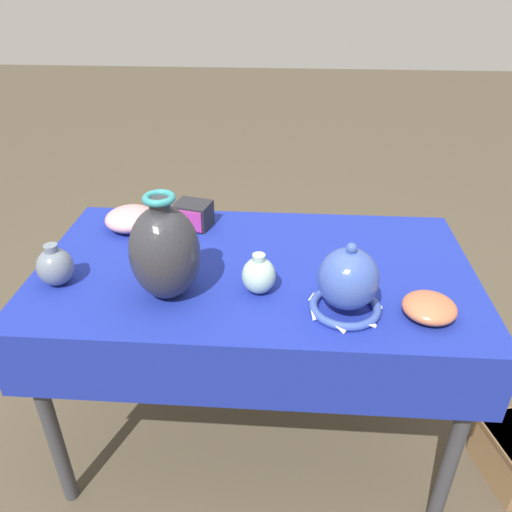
% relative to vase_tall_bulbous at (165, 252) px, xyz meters
% --- Properties ---
extents(ground_plane, '(14.00, 14.00, 0.00)m').
position_rel_vase_tall_bulbous_xyz_m(ground_plane, '(0.22, 0.16, -0.85)').
color(ground_plane, '#4C4233').
extents(display_table, '(1.27, 0.72, 0.72)m').
position_rel_vase_tall_bulbous_xyz_m(display_table, '(0.22, 0.15, -0.20)').
color(display_table, '#38383D').
rests_on(display_table, ground_plane).
extents(vase_tall_bulbous, '(0.18, 0.18, 0.29)m').
position_rel_vase_tall_bulbous_xyz_m(vase_tall_bulbous, '(0.00, 0.00, 0.00)').
color(vase_tall_bulbous, '#2D2D33').
rests_on(vase_tall_bulbous, display_table).
extents(vase_dome_bell, '(0.19, 0.20, 0.20)m').
position_rel_vase_tall_bulbous_xyz_m(vase_dome_bell, '(0.46, -0.04, -0.05)').
color(vase_dome_bell, '#3851A8').
rests_on(vase_dome_bell, display_table).
extents(mosaic_tile_box, '(0.13, 0.12, 0.08)m').
position_rel_vase_tall_bulbous_xyz_m(mosaic_tile_box, '(-0.00, 0.39, -0.09)').
color(mosaic_tile_box, '#232328').
rests_on(mosaic_tile_box, display_table).
extents(bowl_shallow_terracotta, '(0.13, 0.13, 0.05)m').
position_rel_vase_tall_bulbous_xyz_m(bowl_shallow_terracotta, '(0.67, -0.05, -0.10)').
color(bowl_shallow_terracotta, '#BC6642').
rests_on(bowl_shallow_terracotta, display_table).
extents(jar_round_celadon, '(0.09, 0.09, 0.11)m').
position_rel_vase_tall_bulbous_xyz_m(jar_round_celadon, '(0.24, 0.03, -0.08)').
color(jar_round_celadon, '#A8CCB7').
rests_on(jar_round_celadon, display_table).
extents(jar_round_slate, '(0.10, 0.10, 0.12)m').
position_rel_vase_tall_bulbous_xyz_m(jar_round_slate, '(-0.32, 0.03, -0.08)').
color(jar_round_slate, slate).
rests_on(jar_round_slate, display_table).
extents(bowl_shallow_rose, '(0.17, 0.17, 0.07)m').
position_rel_vase_tall_bulbous_xyz_m(bowl_shallow_rose, '(-0.21, 0.37, -0.10)').
color(bowl_shallow_rose, '#D19399').
rests_on(bowl_shallow_rose, display_table).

